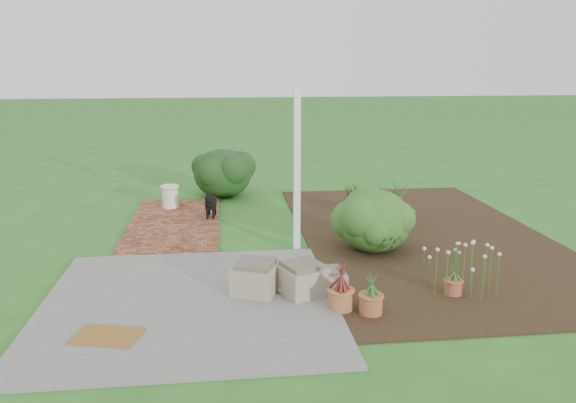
{
  "coord_description": "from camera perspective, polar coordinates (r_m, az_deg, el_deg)",
  "views": [
    {
      "loc": [
        -0.8,
        -8.13,
        2.83
      ],
      "look_at": [
        0.2,
        0.4,
        0.7
      ],
      "focal_mm": 35.0,
      "sensor_mm": 36.0,
      "label": 1
    }
  ],
  "objects": [
    {
      "name": "purple_flowering_bush",
      "position": [
        12.22,
        -6.65,
        2.99
      ],
      "size": [
        1.51,
        1.51,
        1.06
      ],
      "primitive_type": "ellipsoid",
      "rotation": [
        0.0,
        0.0,
        0.24
      ],
      "color": "black",
      "rests_on": "ground"
    },
    {
      "name": "terracotta_pot_bronze",
      "position": [
        6.66,
        5.39,
        -9.82
      ],
      "size": [
        0.38,
        0.38,
        0.24
      ],
      "primitive_type": "cylinder",
      "rotation": [
        0.0,
        0.0,
        -0.34
      ],
      "color": "#A06136",
      "rests_on": "garden_bed"
    },
    {
      "name": "stone_trough_near",
      "position": [
        7.01,
        1.48,
        -7.99
      ],
      "size": [
        0.67,
        0.67,
        0.34
      ],
      "primitive_type": "cube",
      "rotation": [
        0.0,
        0.0,
        0.41
      ],
      "color": "gray",
      "rests_on": "concrete_patio"
    },
    {
      "name": "terracotta_pot_small_left",
      "position": [
        7.34,
        16.44,
        -8.32
      ],
      "size": [
        0.29,
        0.29,
        0.18
      ],
      "primitive_type": "cylinder",
      "rotation": [
        0.0,
        0.0,
        -0.42
      ],
      "color": "#9F4B36",
      "rests_on": "garden_bed"
    },
    {
      "name": "black_dog",
      "position": [
        10.41,
        -7.87,
        -0.12
      ],
      "size": [
        0.2,
        0.56,
        0.48
      ],
      "rotation": [
        0.0,
        0.0,
        -0.11
      ],
      "color": "black",
      "rests_on": "brick_path"
    },
    {
      "name": "veranda_post",
      "position": [
        8.45,
        0.91,
        3.16
      ],
      "size": [
        0.1,
        0.1,
        2.5
      ],
      "primitive_type": "cube",
      "color": "white",
      "rests_on": "ground"
    },
    {
      "name": "terracotta_pot_small_right",
      "position": [
        6.6,
        8.41,
        -10.24
      ],
      "size": [
        0.31,
        0.31,
        0.23
      ],
      "primitive_type": "cylinder",
      "rotation": [
        0.0,
        0.0,
        -0.18
      ],
      "color": "#965532",
      "rests_on": "garden_bed"
    },
    {
      "name": "coir_doormat",
      "position": [
        6.33,
        -17.9,
        -12.84
      ],
      "size": [
        0.77,
        0.6,
        0.02
      ],
      "primitive_type": "cube",
      "rotation": [
        0.0,
        0.0,
        -0.26
      ],
      "color": "brown",
      "rests_on": "concrete_patio"
    },
    {
      "name": "ground",
      "position": [
        8.64,
        -1.01,
        -5.18
      ],
      "size": [
        80.0,
        80.0,
        0.0
      ],
      "primitive_type": "plane",
      "color": "#2B6820",
      "rests_on": "ground"
    },
    {
      "name": "stone_trough_far",
      "position": [
        7.05,
        -3.3,
        -7.86
      ],
      "size": [
        0.67,
        0.67,
        0.34
      ],
      "primitive_type": "cube",
      "rotation": [
        0.0,
        0.0,
        -0.38
      ],
      "color": "gray",
      "rests_on": "concrete_patio"
    },
    {
      "name": "concrete_patio",
      "position": [
        6.98,
        -9.97,
        -10.01
      ],
      "size": [
        3.5,
        3.5,
        0.04
      ],
      "primitive_type": "cube",
      "color": "#60605E",
      "rests_on": "ground"
    },
    {
      "name": "garden_bed",
      "position": [
        9.65,
        13.64,
        -3.42
      ],
      "size": [
        4.0,
        7.0,
        0.03
      ],
      "primitive_type": "cube",
      "color": "black",
      "rests_on": "ground"
    },
    {
      "name": "evergreen_shrub",
      "position": [
        8.66,
        8.77,
        -1.77
      ],
      "size": [
        1.48,
        1.48,
        0.96
      ],
      "primitive_type": "ellipsoid",
      "rotation": [
        0.0,
        0.0,
        0.4
      ],
      "color": "#0B3911",
      "rests_on": "garden_bed"
    },
    {
      "name": "agapanthus_clump_front",
      "position": [
        10.86,
        6.69,
        0.83
      ],
      "size": [
        1.06,
        1.06,
        0.71
      ],
      "primitive_type": null,
      "rotation": [
        0.0,
        0.0,
        -0.43
      ],
      "color": "#114216",
      "rests_on": "garden_bed"
    },
    {
      "name": "pink_flower_patch",
      "position": [
        7.43,
        17.01,
        -6.4
      ],
      "size": [
        0.96,
        0.96,
        0.59
      ],
      "primitive_type": null,
      "rotation": [
        0.0,
        0.0,
        0.05
      ],
      "color": "#113D0F",
      "rests_on": "garden_bed"
    },
    {
      "name": "cream_ceramic_urn",
      "position": [
        11.32,
        -11.88,
        0.48
      ],
      "size": [
        0.36,
        0.36,
        0.43
      ],
      "primitive_type": "cylinder",
      "rotation": [
        0.0,
        0.0,
        -0.12
      ],
      "color": "beige",
      "rests_on": "brick_path"
    },
    {
      "name": "stone_trough_mid",
      "position": [
        7.09,
        4.24,
        -8.13
      ],
      "size": [
        0.4,
        0.4,
        0.26
      ],
      "primitive_type": "cube",
      "rotation": [
        0.0,
        0.0,
        0.04
      ],
      "color": "#776959",
      "rests_on": "concrete_patio"
    },
    {
      "name": "brick_path",
      "position": [
        10.31,
        -11.45,
        -2.17
      ],
      "size": [
        1.6,
        3.5,
        0.04
      ],
      "primitive_type": "cube",
      "color": "brown",
      "rests_on": "ground"
    },
    {
      "name": "agapanthus_clump_back",
      "position": [
        10.35,
        10.68,
        0.45
      ],
      "size": [
        1.18,
        1.18,
        0.86
      ],
      "primitive_type": null,
      "rotation": [
        0.0,
        0.0,
        -0.27
      ],
      "color": "#19370F",
      "rests_on": "garden_bed"
    }
  ]
}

